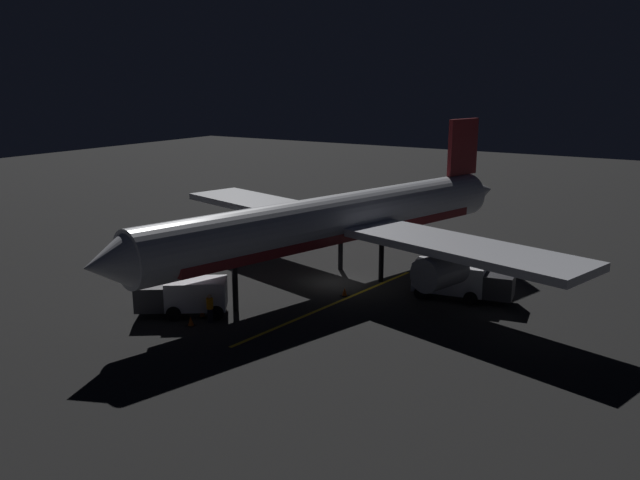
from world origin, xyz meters
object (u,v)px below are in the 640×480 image
(airliner, at_px, (342,221))
(baggage_truck, at_px, (186,297))
(traffic_cone_under_wing, at_px, (191,322))
(traffic_cone_near_right, at_px, (202,313))
(catering_truck, at_px, (459,281))
(traffic_cone_near_left, at_px, (345,292))
(ground_crew_worker, at_px, (210,308))

(airliner, height_order, baggage_truck, airliner)
(airliner, xyz_separation_m, traffic_cone_under_wing, (2.97, 12.34, -4.09))
(traffic_cone_near_right, height_order, traffic_cone_under_wing, same)
(baggage_truck, bearing_deg, traffic_cone_under_wing, 140.23)
(baggage_truck, relative_size, traffic_cone_near_right, 10.17)
(catering_truck, xyz_separation_m, traffic_cone_near_left, (6.61, 3.46, -0.97))
(airliner, xyz_separation_m, baggage_truck, (4.48, 11.09, -3.19))
(traffic_cone_near_left, relative_size, traffic_cone_under_wing, 1.00)
(ground_crew_worker, xyz_separation_m, traffic_cone_under_wing, (0.60, 1.04, -0.64))
(ground_crew_worker, height_order, traffic_cone_near_left, ground_crew_worker)
(airliner, bearing_deg, traffic_cone_under_wing, 76.46)
(traffic_cone_under_wing, bearing_deg, catering_truck, -131.50)
(traffic_cone_near_left, bearing_deg, catering_truck, -152.39)
(traffic_cone_near_right, bearing_deg, catering_truck, -136.03)
(traffic_cone_near_left, bearing_deg, airliner, -55.98)
(airliner, distance_m, traffic_cone_near_right, 12.10)
(baggage_truck, height_order, ground_crew_worker, baggage_truck)
(catering_truck, relative_size, traffic_cone_near_left, 12.05)
(baggage_truck, height_order, traffic_cone_near_left, baggage_truck)
(baggage_truck, xyz_separation_m, catering_truck, (-12.99, -11.73, 0.07))
(catering_truck, height_order, ground_crew_worker, catering_truck)
(airliner, relative_size, traffic_cone_near_right, 66.82)
(traffic_cone_near_right, bearing_deg, ground_crew_worker, 156.97)
(ground_crew_worker, relative_size, traffic_cone_under_wing, 3.16)
(baggage_truck, bearing_deg, catering_truck, -137.93)
(catering_truck, bearing_deg, traffic_cone_under_wing, 48.50)
(traffic_cone_near_left, distance_m, traffic_cone_under_wing, 10.70)
(ground_crew_worker, bearing_deg, baggage_truck, -5.93)
(traffic_cone_near_left, bearing_deg, traffic_cone_near_right, 56.56)
(traffic_cone_near_right, bearing_deg, airliner, -107.44)
(airliner, relative_size, catering_truck, 5.54)
(baggage_truck, xyz_separation_m, traffic_cone_near_right, (-1.07, -0.22, -0.90))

